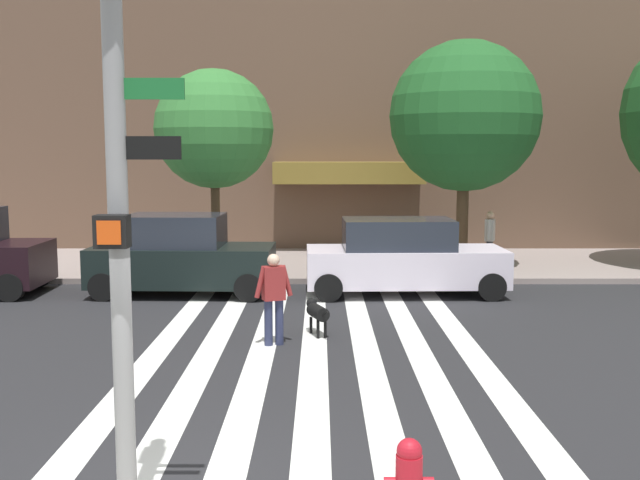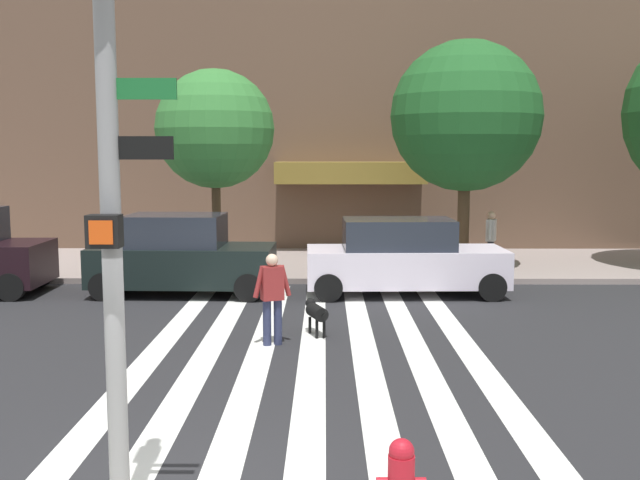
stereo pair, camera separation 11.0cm
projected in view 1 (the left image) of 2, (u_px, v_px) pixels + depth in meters
ground_plane at (242, 344)px, 13.07m from camera, size 160.00×160.00×0.00m
sidewalk_far at (273, 264)px, 21.99m from camera, size 80.00×6.00×0.15m
crosswalk_stripes at (313, 344)px, 13.07m from camera, size 5.85×11.40×0.01m
traffic_light_pole at (113, 139)px, 6.21m from camera, size 0.74×0.46×5.80m
parked_car_behind_first at (179, 257)px, 17.57m from camera, size 4.39×2.04×1.93m
parked_car_third_in_line at (402, 258)px, 17.58m from camera, size 4.78×2.03×1.83m
street_tree_nearest at (212, 129)px, 19.42m from camera, size 3.17×3.17×5.47m
street_tree_middle at (463, 117)px, 20.27m from camera, size 4.18×4.18×6.35m
pedestrian_dog_walker at (272, 294)px, 12.92m from camera, size 0.69×0.36×1.64m
dog_on_leash at (315, 312)px, 13.68m from camera, size 0.47×0.94×0.65m
pedestrian_bystander at (488, 237)px, 20.33m from camera, size 0.36×0.69×1.64m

